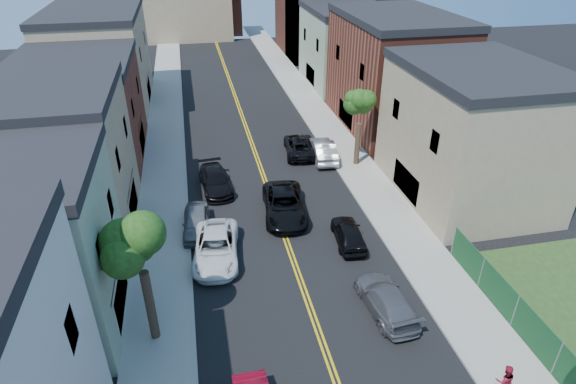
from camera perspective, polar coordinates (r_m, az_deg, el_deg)
sidewalk_left at (r=47.18m, az=-14.65°, el=6.81°), size 3.20×100.00×0.15m
sidewalk_right at (r=48.82m, az=4.29°, el=8.51°), size 3.20×100.00×0.15m
curb_left at (r=47.10m, az=-12.52°, el=7.05°), size 0.30×100.00×0.15m
curb_right at (r=48.39m, az=2.27°, el=8.37°), size 0.30×100.00×0.15m
bldg_left_palegrn at (r=25.50m, az=-30.53°, el=-7.06°), size 9.00×8.00×8.50m
bldg_left_tan_near at (r=32.82m, az=-26.66°, el=2.58°), size 9.00×10.00×9.00m
bldg_left_brick at (r=42.91m, az=-23.61°, el=8.60°), size 9.00×12.00×8.00m
bldg_left_tan_far at (r=55.91m, az=-21.54°, el=14.40°), size 9.00×16.00×9.50m
bldg_right_tan at (r=36.08m, az=21.06°, el=6.17°), size 9.00×12.00×9.00m
bldg_right_brick at (r=47.51m, az=12.49°, el=13.57°), size 9.00×14.00×10.00m
bldg_right_palegrn at (r=60.32m, az=7.05°, el=16.70°), size 9.00×12.00×8.50m
church at (r=74.58m, az=5.18°, el=21.66°), size 16.20×14.20×22.60m
backdrop_left at (r=86.43m, az=-12.00°, el=21.48°), size 14.00×8.00×12.00m
backdrop_center at (r=90.66m, az=-9.30°, el=21.44°), size 10.00×8.00×10.00m
fence_right at (r=25.74m, az=27.49°, el=-14.88°), size 0.04×15.00×1.90m
tree_left_mid at (r=21.10m, az=-17.84°, el=-3.95°), size 5.20×5.20×9.29m
tree_right_far at (r=37.99m, az=8.79°, el=11.04°), size 4.40×4.40×8.03m
white_pickup at (r=28.92m, az=-8.64°, el=-6.60°), size 3.25×5.94×1.58m
grey_car_left at (r=31.50m, az=-10.91°, el=-3.55°), size 2.01×4.49×1.50m
black_car_left at (r=36.18m, az=-8.72°, el=1.35°), size 2.53×5.26×1.48m
grey_car_right at (r=25.75m, az=11.67°, el=-12.55°), size 2.30×5.01×1.42m
black_car_right at (r=30.18m, az=7.29°, el=-4.94°), size 2.04×4.29×1.42m
silver_car_right at (r=40.58m, az=4.22°, el=5.06°), size 2.17×5.17×1.66m
dark_car_right_far at (r=41.49m, az=1.41°, el=5.59°), size 3.06×5.60×1.49m
black_suv_lane at (r=32.58m, az=-0.43°, el=-1.53°), size 3.39×6.27×1.67m
pedestrian_right at (r=23.39m, az=24.56°, el=-19.87°), size 0.91×0.78×1.63m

